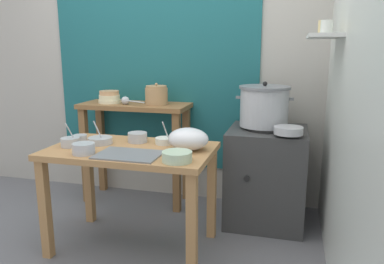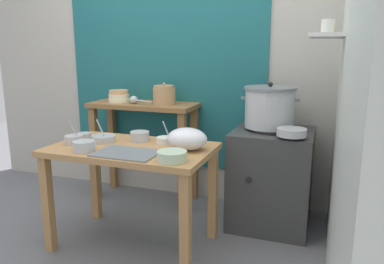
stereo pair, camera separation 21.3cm
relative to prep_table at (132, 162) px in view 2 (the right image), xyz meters
name	(u,v)px [view 2 (the right image)]	position (x,y,z in m)	size (l,w,h in m)	color
ground_plane	(126,244)	(-0.05, -0.04, -0.61)	(9.00, 9.00, 0.00)	slate
wall_back	(190,57)	(0.04, 1.06, 0.69)	(4.40, 0.12, 2.60)	#B2ADA3
wall_right	(353,62)	(1.35, 0.16, 0.69)	(0.30, 3.20, 2.60)	silver
prep_table	(132,162)	(0.00, 0.00, 0.00)	(1.10, 0.66, 0.72)	#B27F4C
back_shelf_table	(144,127)	(-0.31, 0.79, 0.07)	(0.96, 0.40, 0.90)	olive
stove_block	(271,177)	(0.86, 0.66, -0.23)	(0.60, 0.61, 0.78)	#383838
steamer_pot	(270,107)	(0.82, 0.68, 0.33)	(0.44, 0.39, 0.35)	#B7BABF
clay_pot	(164,95)	(-0.10, 0.79, 0.37)	(0.19, 0.19, 0.19)	tan
bowl_stack_enamel	(119,96)	(-0.54, 0.77, 0.34)	(0.19, 0.19, 0.11)	beige
ladle	(134,100)	(-0.35, 0.71, 0.33)	(0.25, 0.13, 0.07)	#B7BABF
serving_tray	(127,153)	(0.06, -0.17, 0.12)	(0.40, 0.28, 0.01)	slate
plastic_bag	(187,139)	(0.39, 0.06, 0.18)	(0.27, 0.22, 0.15)	white
wide_pan	(292,132)	(1.02, 0.44, 0.20)	(0.20, 0.20, 0.05)	#B7BABF
prep_bowl_0	(84,146)	(-0.23, -0.21, 0.15)	(0.14, 0.14, 0.07)	#B7BABF
prep_bowl_1	(74,139)	(-0.41, -0.07, 0.14)	(0.13, 0.13, 0.17)	#B7BABF
prep_bowl_2	(85,136)	(-0.43, 0.08, 0.14)	(0.10, 0.10, 0.05)	#B7BABF
prep_bowl_3	(103,138)	(-0.25, 0.05, 0.14)	(0.17, 0.17, 0.17)	#B7BABF
prep_bowl_4	(140,136)	(-0.02, 0.17, 0.15)	(0.14, 0.14, 0.07)	#B7BABF
prep_bowl_5	(172,156)	(0.39, -0.22, 0.14)	(0.18, 0.18, 0.06)	#B7D1AD
prep_bowl_6	(165,140)	(0.18, 0.16, 0.14)	(0.13, 0.13, 0.17)	silver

